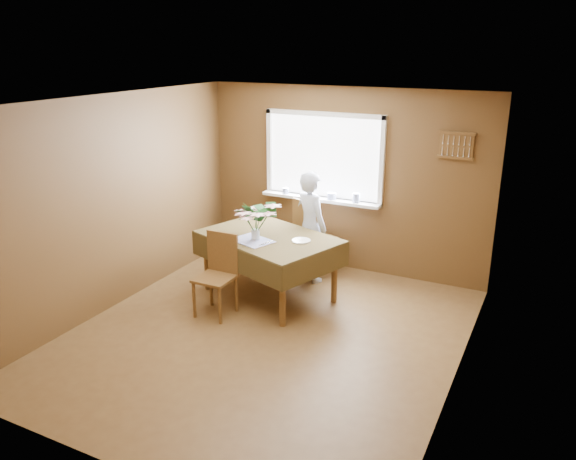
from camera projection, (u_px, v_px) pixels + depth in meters
The scene contains 15 objects.
floor at pixel (265, 335), 6.12m from camera, with size 4.50×4.50×0.00m, color brown.
ceiling at pixel (262, 102), 5.32m from camera, with size 4.50×4.50×0.00m, color white.
wall_back at pixel (344, 181), 7.63m from camera, with size 4.00×4.00×0.00m, color brown.
wall_front at pixel (104, 319), 3.81m from camera, with size 4.00×4.00×0.00m, color brown.
wall_left at pixel (114, 203), 6.57m from camera, with size 4.50×4.50×0.00m, color brown.
wall_right at pixel (465, 259), 4.87m from camera, with size 4.50×4.50×0.00m, color brown.
window_assembly at pixel (323, 171), 7.67m from camera, with size 1.72×0.20×1.22m.
spoon_rack at pixel (456, 145), 6.79m from camera, with size 0.44×0.05×0.33m.
dining_table at pixel (268, 243), 6.87m from camera, with size 1.91×1.59×0.80m.
chair_far at pixel (311, 235), 7.56m from camera, with size 0.60×0.60×1.07m.
chair_near at pixel (218, 270), 6.50m from camera, with size 0.41×0.41×0.96m.
seated_woman at pixel (311, 226), 7.36m from camera, with size 0.54×0.36×1.48m, color white.
flower_bouquet at pixel (255, 217), 6.63m from camera, with size 0.51×0.51×0.44m.
side_plate at pixel (301, 241), 6.66m from camera, with size 0.22×0.22×0.01m, color white.
table_knife at pixel (266, 243), 6.56m from camera, with size 0.02×0.22×0.00m, color silver.
Camera 1 is at (2.65, -4.75, 3.04)m, focal length 35.00 mm.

